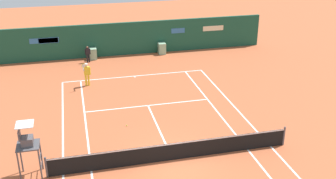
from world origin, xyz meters
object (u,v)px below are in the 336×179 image
at_px(player_on_baseline, 87,73).
at_px(tennis_ball_mid_court, 127,125).
at_px(umpire_chair, 27,143).
at_px(ball_kid_left_post, 88,53).

bearing_deg(player_on_baseline, tennis_ball_mid_court, 101.14).
bearing_deg(umpire_chair, player_on_baseline, 163.11).
relative_size(ball_kid_left_post, tennis_ball_mid_court, 20.45).
distance_m(player_on_baseline, ball_kid_left_post, 5.08).
relative_size(umpire_chair, tennis_ball_mid_court, 40.08).
xyz_separation_m(ball_kid_left_post, tennis_ball_mid_court, (1.48, -11.69, -0.77)).
xyz_separation_m(umpire_chair, tennis_ball_mid_court, (4.97, 3.73, -1.73)).
bearing_deg(player_on_baseline, umpire_chair, 68.83).
height_order(player_on_baseline, ball_kid_left_post, player_on_baseline).
bearing_deg(tennis_ball_mid_court, umpire_chair, -143.15).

